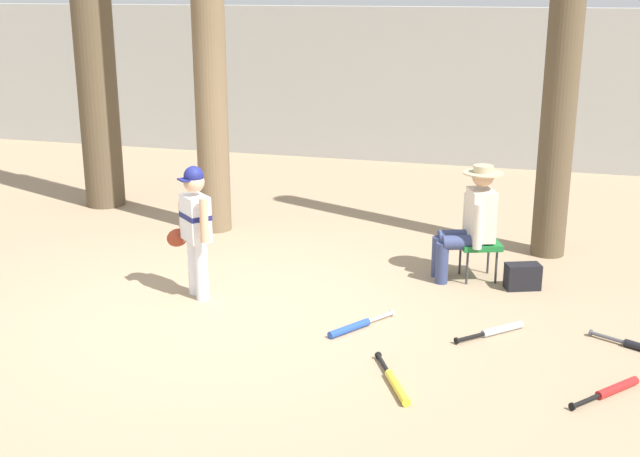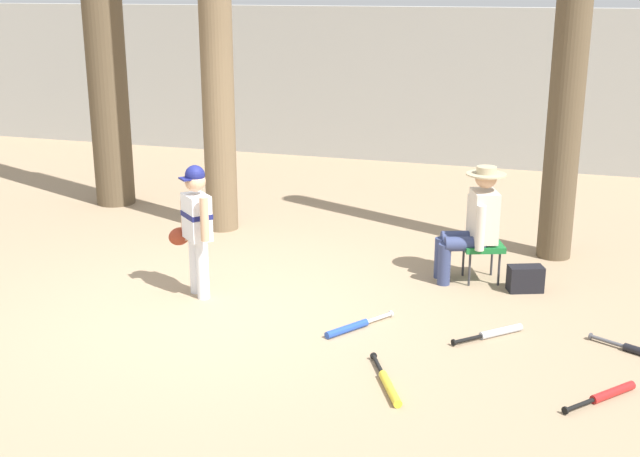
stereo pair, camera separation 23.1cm
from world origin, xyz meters
name	(u,v)px [view 1 (the left image)]	position (x,y,z in m)	size (l,w,h in m)	color
ground_plane	(224,313)	(0.00, 0.00, 0.00)	(60.00, 60.00, 0.00)	#9E8466
concrete_back_wall	(384,85)	(0.00, 7.23, 1.29)	(18.00, 0.36, 2.58)	#9E9E99
tree_near_player	(208,7)	(-1.13, 2.49, 2.69)	(0.63, 0.63, 6.03)	brown
tree_behind_spectator	(564,47)	(2.86, 2.63, 2.30)	(0.59, 0.59, 5.22)	brown
young_ballplayer	(194,223)	(-0.41, 0.33, 0.74)	(0.58, 0.43, 1.31)	white
folding_stool	(479,245)	(2.18, 1.59, 0.36)	(0.51, 0.51, 0.41)	#196B2D
seated_spectator	(471,220)	(2.08, 1.55, 0.64)	(0.68, 0.54, 1.20)	navy
handbag_beside_stool	(523,276)	(2.64, 1.41, 0.13)	(0.34, 0.18, 0.26)	black
bat_yellow_trainer	(395,383)	(1.81, -1.00, 0.03)	(0.42, 0.75, 0.07)	yellow
bat_aluminum_silver	(497,330)	(2.48, 0.22, 0.03)	(0.56, 0.56, 0.07)	#B7BCC6
bat_red_barrel	(612,390)	(3.38, -0.65, 0.03)	(0.52, 0.60, 0.07)	red
bat_blue_youth	(354,327)	(1.26, -0.04, 0.03)	(0.47, 0.68, 0.07)	#2347AD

